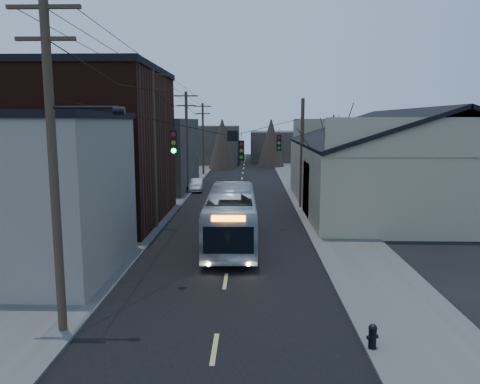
{
  "coord_description": "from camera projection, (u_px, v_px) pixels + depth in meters",
  "views": [
    {
      "loc": [
        1.08,
        -11.16,
        6.81
      ],
      "look_at": [
        0.49,
        13.77,
        3.0
      ],
      "focal_mm": 35.0,
      "sensor_mm": 36.0,
      "label": 1
    }
  ],
  "objects": [
    {
      "name": "sidewalk_left",
      "position": [
        166.0,
        197.0,
        41.87
      ],
      "size": [
        4.0,
        110.0,
        0.12
      ],
      "primitive_type": "cube",
      "color": "#474744",
      "rests_on": "ground"
    },
    {
      "name": "building_far_left",
      "position": [
        208.0,
        144.0,
        76.01
      ],
      "size": [
        10.0,
        12.0,
        6.0
      ],
      "primitive_type": "cube",
      "color": "#332F28",
      "rests_on": "ground"
    },
    {
      "name": "bus",
      "position": [
        231.0,
        216.0,
        26.02
      ],
      "size": [
        2.82,
        11.16,
        3.09
      ],
      "primitive_type": "imported",
      "rotation": [
        0.0,
        0.0,
        3.16
      ],
      "color": "#A8AFB4",
      "rests_on": "ground"
    },
    {
      "name": "sidewalk_right",
      "position": [
        312.0,
        197.0,
        41.57
      ],
      "size": [
        4.0,
        110.0,
        0.12
      ],
      "primitive_type": "cube",
      "color": "#474744",
      "rests_on": "ground"
    },
    {
      "name": "warehouse",
      "position": [
        405.0,
        175.0,
        36.08
      ],
      "size": [
        16.16,
        20.6,
        7.73
      ],
      "color": "gray",
      "rests_on": "ground"
    },
    {
      "name": "utility_lines",
      "position": [
        196.0,
        146.0,
        35.27
      ],
      "size": [
        11.24,
        45.28,
        10.5
      ],
      "color": "#382B1E",
      "rests_on": "ground"
    },
    {
      "name": "fire_hydrant",
      "position": [
        373.0,
        335.0,
        13.84
      ],
      "size": [
        0.36,
        0.26,
        0.75
      ],
      "rotation": [
        0.0,
        0.0,
        0.3
      ],
      "color": "black",
      "rests_on": "sidewalk_right"
    },
    {
      "name": "parked_car",
      "position": [
        196.0,
        185.0,
        45.67
      ],
      "size": [
        1.47,
        3.75,
        1.22
      ],
      "primitive_type": "imported",
      "rotation": [
        0.0,
        0.0,
        0.05
      ],
      "color": "#ABAEB3",
      "rests_on": "ground"
    },
    {
      "name": "bare_tree",
      "position": [
        332.0,
        169.0,
        31.15
      ],
      "size": [
        0.4,
        0.4,
        7.2
      ],
      "primitive_type": "cone",
      "color": "black",
      "rests_on": "ground"
    },
    {
      "name": "building_clapboard",
      "position": [
        23.0,
        196.0,
        20.66
      ],
      "size": [
        8.0,
        8.0,
        7.0
      ],
      "primitive_type": "cube",
      "color": "slate",
      "rests_on": "ground"
    },
    {
      "name": "road_surface",
      "position": [
        239.0,
        198.0,
        41.73
      ],
      "size": [
        9.0,
        110.0,
        0.02
      ],
      "primitive_type": "cube",
      "color": "black",
      "rests_on": "ground"
    },
    {
      "name": "building_far_right",
      "position": [
        285.0,
        146.0,
        80.72
      ],
      "size": [
        12.0,
        14.0,
        5.0
      ],
      "primitive_type": "cube",
      "color": "#332F28",
      "rests_on": "ground"
    },
    {
      "name": "building_left_far",
      "position": [
        147.0,
        154.0,
        47.36
      ],
      "size": [
        9.0,
        14.0,
        7.0
      ],
      "primitive_type": "cube",
      "color": "#332F28",
      "rests_on": "ground"
    },
    {
      "name": "building_brick",
      "position": [
        86.0,
        148.0,
        31.33
      ],
      "size": [
        10.0,
        12.0,
        10.0
      ],
      "primitive_type": "cube",
      "color": "black",
      "rests_on": "ground"
    }
  ]
}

